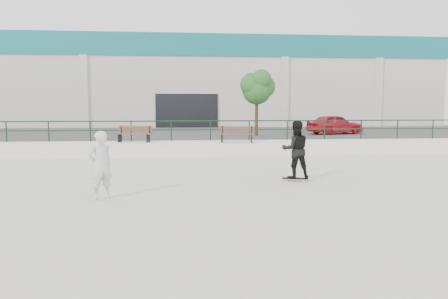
{
  "coord_description": "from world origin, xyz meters",
  "views": [
    {
      "loc": [
        -0.54,
        -11.42,
        2.32
      ],
      "look_at": [
        0.81,
        2.0,
        0.93
      ],
      "focal_mm": 35.0,
      "sensor_mm": 36.0,
      "label": 1
    }
  ],
  "objects": [
    {
      "name": "bench_right",
      "position": [
        2.19,
        9.53,
        0.89
      ],
      "size": [
        1.77,
        0.79,
        0.79
      ],
      "rotation": [
        0.0,
        0.0,
        -0.18
      ],
      "color": "#502B1B",
      "rests_on": "ledge"
    },
    {
      "name": "tree",
      "position": [
        3.96,
        13.96,
        3.39
      ],
      "size": [
        2.17,
        1.93,
        3.85
      ],
      "color": "#473523",
      "rests_on": "parking_strip"
    },
    {
      "name": "bench_left",
      "position": [
        -2.79,
        10.26,
        0.89
      ],
      "size": [
        1.78,
        0.84,
        0.79
      ],
      "rotation": [
        0.0,
        0.0,
        -0.21
      ],
      "color": "#502B1B",
      "rests_on": "ledge"
    },
    {
      "name": "seated_skater",
      "position": [
        -2.5,
        -0.59,
        0.84
      ],
      "size": [
        0.74,
        0.67,
        1.69
      ],
      "primitive_type": "imported",
      "rotation": [
        0.0,
        0.0,
        3.71
      ],
      "color": "silver",
      "rests_on": "ground"
    },
    {
      "name": "ledge",
      "position": [
        0.0,
        9.5,
        0.25
      ],
      "size": [
        30.0,
        3.0,
        0.5
      ],
      "primitive_type": "cube",
      "color": "silver",
      "rests_on": "ground"
    },
    {
      "name": "railing",
      "position": [
        -0.0,
        10.8,
        1.24
      ],
      "size": [
        28.0,
        0.06,
        1.03
      ],
      "color": "#12321A",
      "rests_on": "ledge"
    },
    {
      "name": "commercial_building",
      "position": [
        -0.0,
        31.99,
        4.58
      ],
      "size": [
        44.2,
        16.33,
        8.0
      ],
      "color": "#BCB5A9",
      "rests_on": "ground"
    },
    {
      "name": "red_car",
      "position": [
        9.08,
        15.01,
        1.11
      ],
      "size": [
        3.82,
        2.31,
        1.22
      ],
      "primitive_type": "imported",
      "rotation": [
        0.0,
        0.0,
        1.83
      ],
      "color": "#AA1522",
      "rests_on": "parking_strip"
    },
    {
      "name": "skateboard",
      "position": [
        2.94,
        1.45,
        0.07
      ],
      "size": [
        0.81,
        0.37,
        0.09
      ],
      "rotation": [
        0.0,
        0.0,
        -0.23
      ],
      "color": "black",
      "rests_on": "ground"
    },
    {
      "name": "ground",
      "position": [
        0.0,
        0.0,
        0.0
      ],
      "size": [
        120.0,
        120.0,
        0.0
      ],
      "primitive_type": "plane",
      "color": "beige",
      "rests_on": "ground"
    },
    {
      "name": "parking_strip",
      "position": [
        0.0,
        18.0,
        0.25
      ],
      "size": [
        60.0,
        14.0,
        0.5
      ],
      "primitive_type": "cube",
      "color": "#3C3C3C",
      "rests_on": "ground"
    },
    {
      "name": "standing_skater",
      "position": [
        2.94,
        1.45,
        0.97
      ],
      "size": [
        0.86,
        0.67,
        1.75
      ],
      "primitive_type": "imported",
      "rotation": [
        0.0,
        0.0,
        3.13
      ],
      "color": "black",
      "rests_on": "skateboard"
    }
  ]
}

